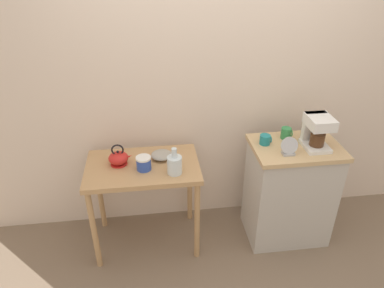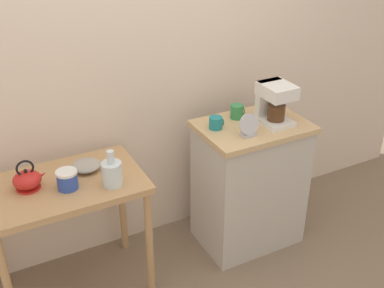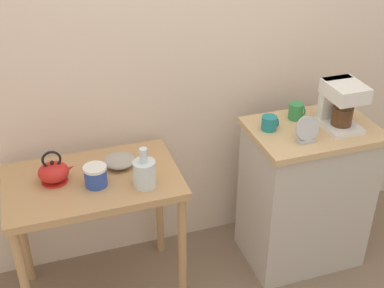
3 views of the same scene
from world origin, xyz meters
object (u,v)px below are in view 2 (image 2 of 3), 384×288
bowl_stoneware (86,165)px  table_clock (249,127)px  glass_carafe_vase (112,173)px  canister_enamel (67,180)px  mug_dark_teal (216,123)px  mug_tall_green (237,111)px  teakettle (28,180)px  coffee_maker (274,101)px

bowl_stoneware → table_clock: 0.97m
glass_carafe_vase → canister_enamel: bearing=160.7°
mug_dark_teal → mug_tall_green: size_ratio=0.97×
mug_tall_green → table_clock: size_ratio=0.66×
teakettle → table_clock: size_ratio=1.33×
bowl_stoneware → canister_enamel: bearing=-135.6°
mug_dark_teal → mug_tall_green: bearing=19.3°
mug_dark_teal → teakettle: bearing=178.2°
glass_carafe_vase → teakettle: bearing=157.2°
canister_enamel → mug_tall_green: size_ratio=1.24×
canister_enamel → coffee_maker: bearing=-1.0°
glass_carafe_vase → mug_dark_teal: size_ratio=2.35×
glass_carafe_vase → coffee_maker: size_ratio=0.81×
mug_tall_green → table_clock: (-0.07, -0.24, 0.01)m
mug_dark_teal → table_clock: size_ratio=0.64×
table_clock → bowl_stoneware: bearing=164.9°
glass_carafe_vase → bowl_stoneware: bearing=111.2°
teakettle → mug_tall_green: mug_tall_green is taller
coffee_maker → teakettle: bearing=175.5°
mug_tall_green → bowl_stoneware: bearing=179.4°
mug_dark_teal → mug_tall_green: 0.21m
teakettle → coffee_maker: coffee_maker is taller
bowl_stoneware → mug_tall_green: mug_tall_green is taller
bowl_stoneware → coffee_maker: coffee_maker is taller
bowl_stoneware → table_clock: size_ratio=1.21×
teakettle → mug_tall_green: (1.33, 0.03, 0.11)m
bowl_stoneware → glass_carafe_vase: (0.08, -0.22, 0.04)m
canister_enamel → mug_tall_green: mug_tall_green is taller
glass_carafe_vase → table_clock: 0.85m
teakettle → mug_dark_teal: 1.14m
table_clock → teakettle: bearing=170.6°
teakettle → glass_carafe_vase: bearing=-22.8°
glass_carafe_vase → canister_enamel: glass_carafe_vase is taller
glass_carafe_vase → table_clock: (0.85, -0.04, 0.10)m
bowl_stoneware → mug_tall_green: size_ratio=1.82×
bowl_stoneware → coffee_maker: size_ratio=0.64×
canister_enamel → table_clock: table_clock is taller
canister_enamel → mug_tall_green: bearing=6.4°
bowl_stoneware → glass_carafe_vase: glass_carafe_vase is taller
bowl_stoneware → coffee_maker: 1.20m
coffee_maker → mug_tall_green: 0.25m
canister_enamel → table_clock: (1.07, -0.11, 0.12)m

